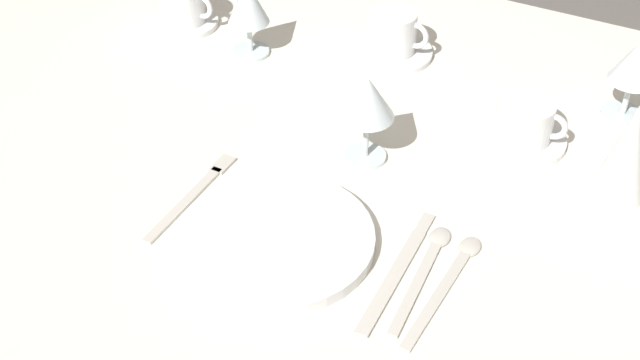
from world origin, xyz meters
TOP-DOWN VIEW (x-y plane):
  - dining_table at (0.00, 0.00)m, footprint 1.80×1.11m
  - dinner_plate at (-0.02, -0.22)m, footprint 0.25×0.25m
  - fork_outer at (-0.17, -0.18)m, footprint 0.02×0.20m
  - dinner_knife at (0.14, -0.20)m, footprint 0.02×0.23m
  - spoon_soup at (0.17, -0.17)m, footprint 0.03×0.20m
  - spoon_dessert at (0.21, -0.17)m, footprint 0.03×0.22m
  - saucer_left at (-0.07, 0.28)m, footprint 0.14×0.14m
  - coffee_cup_left at (-0.07, 0.28)m, footprint 0.10×0.08m
  - saucer_right at (0.20, 0.14)m, footprint 0.14×0.14m
  - coffee_cup_right at (0.20, 0.14)m, footprint 0.11×0.09m
  - saucer_far at (-0.44, 0.20)m, footprint 0.12×0.12m
  - coffee_cup_far at (-0.44, 0.20)m, footprint 0.10×0.08m
  - wine_glass_centre at (-0.28, 0.17)m, footprint 0.07×0.07m
  - wine_glass_right at (0.01, 0.00)m, footprint 0.08×0.08m
  - wine_glass_far at (0.32, 0.28)m, footprint 0.07×0.07m
  - napkin_folded at (0.36, 0.08)m, footprint 0.07×0.07m

SIDE VIEW (x-z plane):
  - dining_table at x=0.00m, z-range 0.29..1.03m
  - spoon_dessert at x=0.21m, z-range 0.74..0.75m
  - fork_outer at x=-0.17m, z-range 0.74..0.74m
  - spoon_soup at x=0.17m, z-range 0.74..0.75m
  - dinner_knife at x=0.14m, z-range 0.74..0.74m
  - saucer_left at x=-0.07m, z-range 0.74..0.75m
  - saucer_right at x=0.20m, z-range 0.74..0.75m
  - saucer_far at x=-0.44m, z-range 0.74..0.75m
  - dinner_plate at x=-0.02m, z-range 0.74..0.76m
  - coffee_cup_right at x=0.20m, z-range 0.75..0.81m
  - coffee_cup_far at x=-0.44m, z-range 0.75..0.82m
  - coffee_cup_left at x=-0.07m, z-range 0.75..0.82m
  - napkin_folded at x=0.36m, z-range 0.74..0.89m
  - wine_glass_centre at x=-0.28m, z-range 0.76..0.90m
  - wine_glass_far at x=0.32m, z-range 0.77..0.90m
  - wine_glass_right at x=0.01m, z-range 0.77..0.91m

